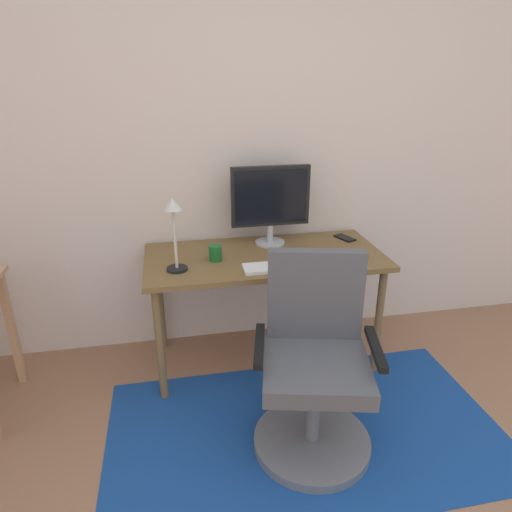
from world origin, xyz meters
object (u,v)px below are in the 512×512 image
at_px(monitor, 270,200).
at_px(desk, 265,267).
at_px(cell_phone, 345,238).
at_px(office_chair, 314,376).
at_px(desk_lamp, 174,223).
at_px(coffee_cup, 215,253).
at_px(keyboard, 283,266).
at_px(computer_mouse, 336,261).

bearing_deg(monitor, desk, -111.91).
distance_m(cell_phone, office_chair, 1.04).
height_order(cell_phone, desk_lamp, desk_lamp).
bearing_deg(coffee_cup, desk, 5.65).
bearing_deg(cell_phone, office_chair, -138.89).
bearing_deg(monitor, desk_lamp, -152.41).
height_order(cell_phone, office_chair, office_chair).
bearing_deg(desk_lamp, desk, 13.79).
bearing_deg(keyboard, computer_mouse, -0.78).
distance_m(computer_mouse, desk_lamp, 0.89).
bearing_deg(cell_phone, monitor, 158.32).
distance_m(monitor, keyboard, 0.46).
xyz_separation_m(computer_mouse, desk_lamp, (-0.85, 0.08, 0.25)).
distance_m(desk_lamp, office_chair, 1.02).
bearing_deg(coffee_cup, desk_lamp, -156.20).
distance_m(monitor, office_chair, 1.07).
height_order(keyboard, desk_lamp, desk_lamp).
relative_size(cell_phone, office_chair, 0.15).
xyz_separation_m(keyboard, office_chair, (0.03, -0.50, -0.34)).
height_order(monitor, keyboard, monitor).
distance_m(computer_mouse, office_chair, 0.66).
distance_m(coffee_cup, cell_phone, 0.86).
distance_m(desk, cell_phone, 0.58).
bearing_deg(cell_phone, keyboard, -163.80).
distance_m(desk, keyboard, 0.23).
distance_m(keyboard, office_chair, 0.61).
bearing_deg(cell_phone, computer_mouse, -139.03).
bearing_deg(keyboard, desk, 105.97).
bearing_deg(desk, office_chair, -83.09).
height_order(keyboard, coffee_cup, coffee_cup).
distance_m(computer_mouse, coffee_cup, 0.66).
relative_size(monitor, coffee_cup, 5.35).
xyz_separation_m(desk, cell_phone, (0.55, 0.17, 0.08)).
height_order(monitor, cell_phone, monitor).
bearing_deg(coffee_cup, keyboard, -26.97).
height_order(monitor, office_chair, monitor).
bearing_deg(keyboard, monitor, 88.13).
relative_size(keyboard, coffee_cup, 4.86).
xyz_separation_m(coffee_cup, office_chair, (0.37, -0.68, -0.37)).
distance_m(desk, coffee_cup, 0.31).
height_order(desk, cell_phone, cell_phone).
distance_m(computer_mouse, cell_phone, 0.43).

